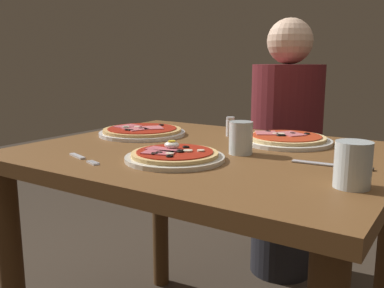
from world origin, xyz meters
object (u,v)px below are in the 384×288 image
pizza_foreground (174,156)px  knife (337,165)px  salt_shaker (230,127)px  pizza_across_left (286,139)px  fork (82,158)px  diner_person (285,157)px  water_glass_near (240,140)px  dining_table (207,190)px  pizza_across_right (142,132)px  water_glass_far (353,168)px

pizza_foreground → knife: pizza_foreground is taller
salt_shaker → knife: bearing=-29.5°
pizza_across_left → fork: size_ratio=1.85×
diner_person → water_glass_near: bearing=101.7°
water_glass_near → knife: water_glass_near is taller
dining_table → diner_person: diner_person is taller
pizza_across_right → water_glass_near: bearing=-12.0°
water_glass_near → salt_shaker: (-0.16, 0.24, -0.01)m
fork → diner_person: size_ratio=0.13×
water_glass_near → diner_person: 0.82m
water_glass_near → diner_person: bearing=101.7°
salt_shaker → dining_table: bearing=-77.3°
water_glass_far → diner_person: bearing=117.9°
pizza_foreground → fork: (-0.22, -0.12, -0.01)m
fork → water_glass_far: bearing=10.5°
dining_table → fork: (-0.22, -0.29, 0.13)m
fork → pizza_across_right: bearing=105.9°
fork → salt_shaker: size_ratio=2.30×
pizza_across_right → dining_table: bearing=-15.6°
dining_table → salt_shaker: salt_shaker is taller
knife → pizza_across_right: bearing=172.4°
pizza_across_right → knife: (0.70, -0.09, -0.01)m
water_glass_far → salt_shaker: 0.64m
fork → knife: knife is taller
pizza_across_left → knife: size_ratio=1.45×
water_glass_far → fork: bearing=-169.5°
fork → diner_person: diner_person is taller
water_glass_near → water_glass_far: water_glass_far is taller
dining_table → water_glass_far: bearing=-20.3°
water_glass_far → salt_shaker: (-0.50, 0.40, -0.01)m
water_glass_near → knife: bearing=-0.1°
dining_table → salt_shaker: 0.29m
dining_table → salt_shaker: bearing=102.7°
fork → water_glass_near: bearing=41.4°
pizza_across_left → diner_person: diner_person is taller
water_glass_far → fork: 0.67m
pizza_foreground → diner_person: size_ratio=0.22×
dining_table → knife: bearing=-0.3°
dining_table → water_glass_far: 0.50m
pizza_foreground → water_glass_near: water_glass_near is taller
water_glass_near → water_glass_far: (0.34, -0.16, 0.00)m
salt_shaker → pizza_across_left: bearing=-4.0°
pizza_across_left → knife: bearing=-46.1°
pizza_across_right → fork: (0.11, -0.38, -0.01)m
fork → pizza_across_left: bearing=54.0°
diner_person → water_glass_far: bearing=117.9°
pizza_across_right → water_glass_far: size_ratio=3.15×
salt_shaker → diner_person: 0.58m
knife → diner_person: diner_person is taller
pizza_across_right → salt_shaker: size_ratio=4.51×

